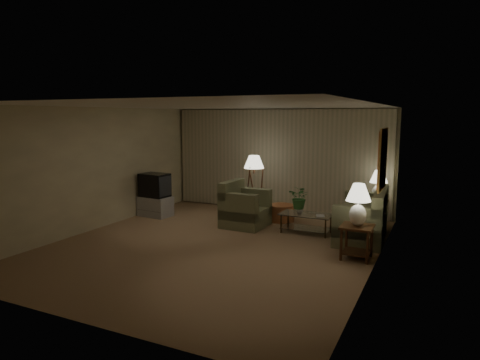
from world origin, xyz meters
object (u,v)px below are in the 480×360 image
object	(u,v)px
floor_lamp	(254,185)
vase	(300,210)
crt_tv	(155,185)
table_lamp_near	(358,201)
tv_cabinet	(155,206)
sofa	(362,219)
side_table_near	(357,236)
side_table_far	(377,209)
armchair	(245,209)
coffee_table	(306,220)
ottoman	(282,213)
table_lamp_far	(379,183)

from	to	relation	value
floor_lamp	vase	size ratio (longest dim) A/B	10.64
crt_tv	table_lamp_near	bearing A→B (deg)	-7.11
vase	tv_cabinet	bearing A→B (deg)	-178.11
sofa	tv_cabinet	bearing A→B (deg)	-91.01
side_table_near	floor_lamp	distance (m)	3.61
side_table_near	table_lamp_near	xyz separation A→B (m)	(-0.00, -0.00, 0.63)
side_table_far	floor_lamp	world-z (taller)	floor_lamp
armchair	crt_tv	bearing A→B (deg)	92.68
armchair	crt_tv	size ratio (longest dim) A/B	1.39
coffee_table	floor_lamp	distance (m)	1.90
side_table_near	ottoman	bearing A→B (deg)	136.75
side_table_far	vase	xyz separation A→B (m)	(-1.45, -1.27, 0.10)
crt_tv	floor_lamp	distance (m)	2.49
crt_tv	floor_lamp	size ratio (longest dim) A/B	0.47
side_table_far	tv_cabinet	world-z (taller)	side_table_far
side_table_far	tv_cabinet	size ratio (longest dim) A/B	0.71
armchair	crt_tv	world-z (taller)	crt_tv
sofa	coffee_table	xyz separation A→B (m)	(-1.15, -0.10, -0.13)
side_table_near	ottoman	xyz separation A→B (m)	(-2.14, 2.01, -0.21)
table_lamp_far	side_table_far	bearing A→B (deg)	0.00
coffee_table	armchair	bearing A→B (deg)	-177.63
side_table_far	table_lamp_near	xyz separation A→B (m)	(0.00, -2.52, 0.65)
sofa	coffee_table	distance (m)	1.16
sofa	side_table_near	distance (m)	1.36
table_lamp_far	vase	bearing A→B (deg)	-138.80
floor_lamp	ottoman	distance (m)	0.99
side_table_near	coffee_table	size ratio (longest dim) A/B	0.54
tv_cabinet	sofa	bearing A→B (deg)	7.64
floor_lamp	ottoman	bearing A→B (deg)	-6.70
table_lamp_near	tv_cabinet	size ratio (longest dim) A/B	0.88
side_table_far	coffee_table	world-z (taller)	side_table_far
sofa	table_lamp_far	distance (m)	1.32
side_table_far	ottoman	xyz separation A→B (m)	(-2.14, -0.51, -0.19)
sofa	tv_cabinet	distance (m)	5.06
table_lamp_near	table_lamp_far	size ratio (longest dim) A/B	1.08
crt_tv	ottoman	bearing A→B (deg)	21.21
tv_cabinet	ottoman	world-z (taller)	tv_cabinet
side_table_near	coffee_table	xyz separation A→B (m)	(-1.30, 1.25, -0.14)
coffee_table	floor_lamp	size ratio (longest dim) A/B	0.72
table_lamp_far	ottoman	size ratio (longest dim) A/B	1.15
table_lamp_near	vase	size ratio (longest dim) A/B	5.16
sofa	vase	distance (m)	1.31
floor_lamp	table_lamp_far	bearing A→B (deg)	8.20
table_lamp_far	ottoman	world-z (taller)	table_lamp_far
tv_cabinet	crt_tv	distance (m)	0.54
vase	crt_tv	bearing A→B (deg)	-178.11
side_table_near	side_table_far	size ratio (longest dim) A/B	1.00
table_lamp_far	vase	size ratio (longest dim) A/B	4.76
armchair	table_lamp_near	distance (m)	3.04
side_table_near	sofa	bearing A→B (deg)	96.34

